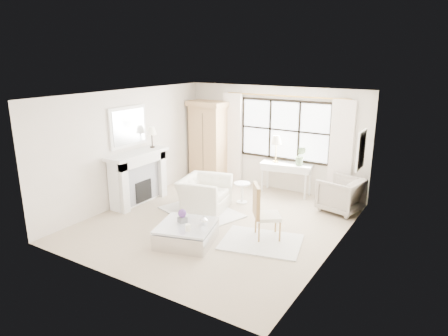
{
  "coord_description": "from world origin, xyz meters",
  "views": [
    {
      "loc": [
        4.3,
        -6.66,
        3.45
      ],
      "look_at": [
        0.04,
        0.2,
        1.16
      ],
      "focal_mm": 32.0,
      "sensor_mm": 36.0,
      "label": 1
    }
  ],
  "objects_px": {
    "coffee_table": "(186,234)",
    "armoire": "(209,140)",
    "console_table": "(286,179)",
    "club_armchair": "(204,194)"
  },
  "relations": [
    {
      "from": "armoire",
      "to": "club_armchair",
      "type": "distance_m",
      "value": 2.42
    },
    {
      "from": "coffee_table",
      "to": "armoire",
      "type": "bearing_deg",
      "value": 101.24
    },
    {
      "from": "armoire",
      "to": "console_table",
      "type": "relative_size",
      "value": 1.65
    },
    {
      "from": "console_table",
      "to": "armoire",
      "type": "bearing_deg",
      "value": 170.69
    },
    {
      "from": "armoire",
      "to": "coffee_table",
      "type": "height_order",
      "value": "armoire"
    },
    {
      "from": "club_armchair",
      "to": "console_table",
      "type": "bearing_deg",
      "value": -41.88
    },
    {
      "from": "console_table",
      "to": "club_armchair",
      "type": "relative_size",
      "value": 1.19
    },
    {
      "from": "console_table",
      "to": "coffee_table",
      "type": "xyz_separation_m",
      "value": [
        -0.46,
        -3.62,
        -0.22
      ]
    },
    {
      "from": "club_armchair",
      "to": "coffee_table",
      "type": "xyz_separation_m",
      "value": [
        0.71,
        -1.63,
        -0.19
      ]
    },
    {
      "from": "console_table",
      "to": "coffee_table",
      "type": "relative_size",
      "value": 1.09
    }
  ]
}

